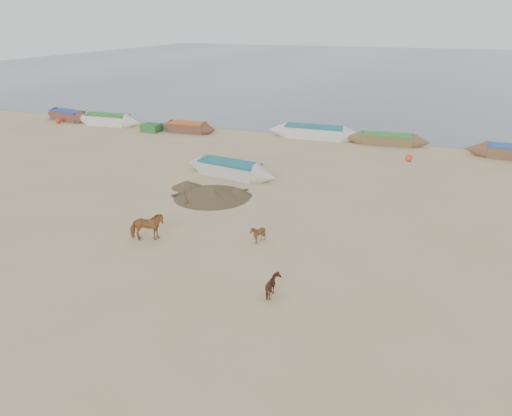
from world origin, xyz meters
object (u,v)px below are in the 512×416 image
at_px(cow_adult, 147,227).
at_px(calf_right, 274,286).
at_px(calf_front, 258,234).
at_px(near_canoe, 230,169).

bearing_deg(cow_adult, calf_right, -138.63).
height_order(calf_front, near_canoe, near_canoe).
xyz_separation_m(cow_adult, calf_front, (4.21, 1.39, -0.20)).
height_order(calf_front, calf_right, calf_front).
bearing_deg(near_canoe, calf_front, -48.22).
height_order(cow_adult, calf_front, cow_adult).
bearing_deg(calf_right, near_canoe, 1.49).
xyz_separation_m(cow_adult, calf_right, (6.16, -2.24, -0.22)).
distance_m(cow_adult, near_canoe, 9.17).
distance_m(calf_front, near_canoe, 9.07).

